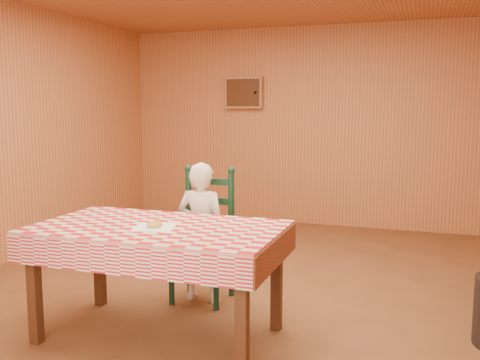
# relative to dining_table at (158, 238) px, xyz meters

# --- Properties ---
(ground) EXTENTS (6.00, 6.00, 0.00)m
(ground) POSITION_rel_dining_table_xyz_m (0.21, 0.87, -0.69)
(ground) COLOR brown
(ground) RESTS_ON ground
(cabin_walls) EXTENTS (5.10, 6.05, 2.65)m
(cabin_walls) POSITION_rel_dining_table_xyz_m (0.20, 1.40, 1.14)
(cabin_walls) COLOR #C57B47
(cabin_walls) RESTS_ON ground
(dining_table) EXTENTS (1.66, 0.96, 0.77)m
(dining_table) POSITION_rel_dining_table_xyz_m (0.00, 0.00, 0.00)
(dining_table) COLOR #482713
(dining_table) RESTS_ON ground
(ladder_chair) EXTENTS (0.44, 0.40, 1.08)m
(ladder_chair) POSITION_rel_dining_table_xyz_m (-0.00, 0.79, -0.18)
(ladder_chair) COLOR black
(ladder_chair) RESTS_ON ground
(seated_child) EXTENTS (0.41, 0.27, 1.12)m
(seated_child) POSITION_rel_dining_table_xyz_m (0.00, 0.73, -0.13)
(seated_child) COLOR silver
(seated_child) RESTS_ON ground
(napkin) EXTENTS (0.32, 0.32, 0.00)m
(napkin) POSITION_rel_dining_table_xyz_m (0.00, -0.05, 0.08)
(napkin) COLOR white
(napkin) RESTS_ON dining_table
(donut) EXTENTS (0.13, 0.13, 0.03)m
(donut) POSITION_rel_dining_table_xyz_m (0.00, -0.05, 0.10)
(donut) COLOR gold
(donut) RESTS_ON napkin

